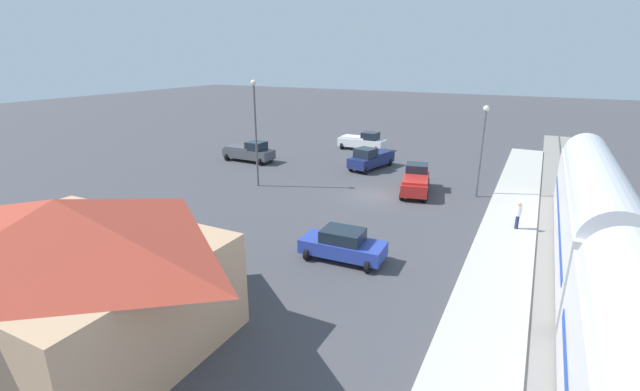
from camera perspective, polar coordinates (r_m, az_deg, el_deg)
ground_plane at (r=34.01m, az=7.09°, el=-0.04°), size 200.00×200.00×0.00m
railway_track at (r=32.35m, az=31.06°, el=-3.40°), size 4.80×70.00×0.30m
platform at (r=32.19m, az=24.03°, el=-2.31°), size 3.20×46.00×0.30m
passenger_train at (r=18.69m, az=34.41°, el=-9.48°), size 2.93×38.36×4.98m
station_building at (r=18.71m, az=-30.47°, el=-8.41°), size 11.28×8.59×5.69m
pedestrian_on_platform at (r=28.99m, az=24.77°, el=-2.20°), size 0.36×0.36×1.71m
sedan_blue at (r=23.15m, az=3.03°, el=-6.51°), size 4.58×2.43×1.74m
pickup_navy at (r=42.00m, az=6.74°, el=4.92°), size 3.13×5.70×2.14m
pickup_charcoal at (r=45.22m, az=-9.33°, el=5.75°), size 5.45×2.60×2.14m
pickup_white at (r=50.46m, az=5.70°, el=7.18°), size 5.47×2.65×2.14m
pickup_red at (r=35.13m, az=12.58°, el=1.99°), size 3.04×5.69×2.14m
light_pole_near_platform at (r=34.68m, az=20.74°, el=6.91°), size 0.44×0.44×7.02m
light_pole_lot_center at (r=35.59m, az=-8.56°, el=9.61°), size 0.44×0.44×8.68m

